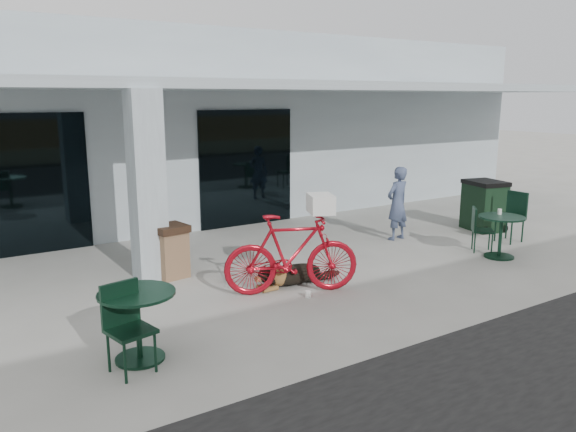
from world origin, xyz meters
TOP-DOWN VIEW (x-y plane):
  - ground at (0.00, 0.00)m, footprint 80.00×80.00m
  - building at (0.00, 8.50)m, footprint 22.00×7.00m
  - storefront_glass_left at (-3.20, 4.98)m, footprint 2.80×0.06m
  - storefront_glass_right at (1.80, 4.98)m, footprint 2.40×0.06m
  - column at (-1.50, 2.30)m, footprint 0.50×0.50m
  - overhang at (0.00, 3.60)m, footprint 22.00×2.80m
  - bicycle at (0.08, 0.40)m, footprint 2.16×1.34m
  - laundry_basket at (0.50, 0.23)m, footprint 0.51×0.58m
  - dog at (0.33, 0.70)m, footprint 1.16×0.39m
  - cup_near_dog at (0.18, 0.09)m, footprint 0.11×0.11m
  - cafe_table_near at (-2.64, -0.54)m, footprint 1.11×1.11m
  - cafe_chair_near at (-2.80, -0.80)m, footprint 0.54×0.58m
  - cafe_table_far at (4.48, -0.08)m, footprint 1.07×1.07m
  - cafe_chair_far_a at (4.53, 0.37)m, footprint 0.59×0.58m
  - cafe_chair_far_b at (5.64, 0.58)m, footprint 0.53×0.49m
  - person at (3.79, 2.00)m, footprint 0.61×0.44m
  - cup_on_table at (4.59, 0.06)m, footprint 0.10×0.10m
  - trash_receptacle at (-1.20, 2.16)m, footprint 0.60×0.60m
  - wheeled_bin at (6.08, 1.58)m, footprint 0.88×1.02m

SIDE VIEW (x-z plane):
  - ground at x=0.00m, z-range 0.00..0.00m
  - cup_near_dog at x=0.18m, z-range 0.00..0.11m
  - dog at x=0.33m, z-range 0.00..0.39m
  - cafe_table_far at x=4.48m, z-range 0.00..0.80m
  - cafe_table_near at x=-2.64m, z-range 0.00..0.82m
  - cafe_chair_far_a at x=4.53m, z-range 0.00..0.88m
  - trash_receptacle at x=-1.20m, z-range 0.00..0.90m
  - cafe_chair_near at x=-2.80m, z-range 0.00..1.00m
  - cafe_chair_far_b at x=5.64m, z-range 0.00..1.05m
  - wheeled_bin at x=6.08m, z-range 0.00..1.14m
  - bicycle at x=0.08m, z-range 0.00..1.26m
  - person at x=3.79m, z-range 0.00..1.56m
  - cup_on_table at x=4.59m, z-range 0.80..0.90m
  - storefront_glass_left at x=-3.20m, z-range 0.00..2.70m
  - storefront_glass_right at x=1.80m, z-range 0.00..2.70m
  - laundry_basket at x=0.50m, z-range 1.26..1.54m
  - column at x=-1.50m, z-range 0.00..3.12m
  - building at x=0.00m, z-range 0.00..4.50m
  - overhang at x=0.00m, z-range 3.12..3.30m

